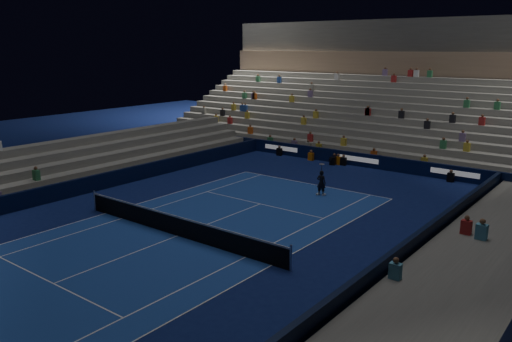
{
  "coord_description": "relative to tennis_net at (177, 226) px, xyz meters",
  "views": [
    {
      "loc": [
        16.98,
        -15.87,
        8.67
      ],
      "look_at": [
        0.0,
        6.0,
        2.0
      ],
      "focal_mm": 36.37,
      "sensor_mm": 36.0,
      "label": 1
    }
  ],
  "objects": [
    {
      "name": "sponsor_barrier_east",
      "position": [
        9.7,
        0.0,
        -0.0
      ],
      "size": [
        0.25,
        37.0,
        1.0
      ],
      "primitive_type": "cube",
      "color": "black",
      "rests_on": "ground"
    },
    {
      "name": "sponsor_barrier_far",
      "position": [
        0.0,
        18.5,
        -0.0
      ],
      "size": [
        44.0,
        0.25,
        1.0
      ],
      "primitive_type": "cube",
      "color": "black",
      "rests_on": "ground"
    },
    {
      "name": "grandstand_east",
      "position": [
        13.17,
        0.0,
        0.41
      ],
      "size": [
        5.0,
        37.0,
        2.5
      ],
      "color": "#5F5F5B",
      "rests_on": "ground"
    },
    {
      "name": "grandstand_main",
      "position": [
        0.0,
        27.9,
        2.87
      ],
      "size": [
        44.0,
        15.2,
        11.2
      ],
      "color": "gray",
      "rests_on": "ground"
    },
    {
      "name": "tennis_player",
      "position": [
        1.78,
        10.06,
        0.26
      ],
      "size": [
        0.61,
        0.45,
        1.53
      ],
      "primitive_type": "imported",
      "rotation": [
        0.0,
        0.0,
        3.31
      ],
      "color": "black",
      "rests_on": "ground"
    },
    {
      "name": "sponsor_barrier_west",
      "position": [
        -9.7,
        0.0,
        -0.0
      ],
      "size": [
        0.25,
        37.0,
        1.0
      ],
      "primitive_type": "cube",
      "color": "black",
      "rests_on": "ground"
    },
    {
      "name": "tennis_net",
      "position": [
        0.0,
        0.0,
        0.0
      ],
      "size": [
        12.9,
        0.1,
        1.1
      ],
      "color": "#B2B2B7",
      "rests_on": "ground"
    },
    {
      "name": "broadcast_camera",
      "position": [
        -1.76,
        17.74,
        -0.2
      ],
      "size": [
        0.5,
        0.92,
        0.58
      ],
      "color": "black",
      "rests_on": "ground"
    },
    {
      "name": "ground",
      "position": [
        0.0,
        0.0,
        -0.5
      ],
      "size": [
        90.0,
        90.0,
        0.0
      ],
      "primitive_type": "plane",
      "color": "#0D1851",
      "rests_on": "ground"
    },
    {
      "name": "grandstand_west",
      "position": [
        -13.17,
        0.0,
        0.41
      ],
      "size": [
        5.0,
        37.0,
        2.5
      ],
      "color": "gray",
      "rests_on": "ground"
    },
    {
      "name": "court_surface",
      "position": [
        0.0,
        0.0,
        -0.5
      ],
      "size": [
        10.97,
        23.77,
        0.01
      ],
      "primitive_type": "cube",
      "color": "#1B3D94",
      "rests_on": "ground"
    }
  ]
}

